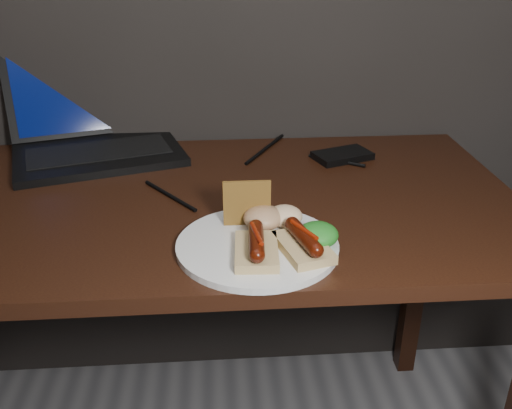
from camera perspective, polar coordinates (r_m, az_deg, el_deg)
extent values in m
cube|color=black|center=(1.18, -7.81, 0.00)|extent=(1.40, 0.70, 0.03)
cube|color=black|center=(1.72, 15.80, -6.21)|extent=(0.05, 0.05, 0.72)
cube|color=black|center=(1.41, -15.43, 4.80)|extent=(0.44, 0.35, 0.02)
cube|color=black|center=(1.41, -15.48, 5.19)|extent=(0.35, 0.23, 0.00)
cube|color=black|center=(1.54, -16.75, 11.09)|extent=(0.39, 0.20, 0.23)
cube|color=#081155|center=(1.54, -16.75, 11.09)|extent=(0.35, 0.17, 0.20)
cube|color=black|center=(1.38, 8.63, 4.87)|extent=(0.15, 0.12, 0.02)
cylinder|color=black|center=(1.18, -8.60, 0.89)|extent=(0.11, 0.15, 0.01)
cylinder|color=black|center=(1.42, 0.94, 5.59)|extent=(0.11, 0.20, 0.01)
cylinder|color=black|center=(1.36, 8.06, 4.36)|extent=(0.12, 0.08, 0.01)
cylinder|color=silver|center=(0.98, 0.13, -4.14)|extent=(0.30, 0.30, 0.01)
cube|color=#DAC580|center=(0.93, 0.04, -4.70)|extent=(0.08, 0.12, 0.02)
cylinder|color=#511305|center=(0.92, 0.05, -3.60)|extent=(0.03, 0.10, 0.02)
sphere|color=#511305|center=(0.88, 0.11, -5.12)|extent=(0.03, 0.02, 0.02)
sphere|color=#511305|center=(0.97, -0.01, -2.22)|extent=(0.03, 0.02, 0.02)
cylinder|color=maroon|center=(0.92, 0.05, -2.93)|extent=(0.02, 0.07, 0.01)
cube|color=#DAC580|center=(0.95, 4.74, -4.29)|extent=(0.10, 0.13, 0.02)
cylinder|color=#511305|center=(0.94, 4.79, -3.21)|extent=(0.05, 0.10, 0.02)
sphere|color=#511305|center=(0.90, 6.03, -4.58)|extent=(0.03, 0.02, 0.02)
sphere|color=#511305|center=(0.98, 3.64, -1.94)|extent=(0.03, 0.02, 0.02)
cylinder|color=maroon|center=(0.93, 4.82, -2.54)|extent=(0.04, 0.07, 0.01)
cube|color=olive|center=(1.02, -0.91, 0.15)|extent=(0.09, 0.01, 0.08)
ellipsoid|color=#135F19|center=(0.97, 6.20, -3.01)|extent=(0.07, 0.07, 0.04)
ellipsoid|color=maroon|center=(1.01, 0.75, -1.32)|extent=(0.07, 0.07, 0.04)
ellipsoid|color=silver|center=(1.03, 2.89, -1.16)|extent=(0.06, 0.06, 0.04)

